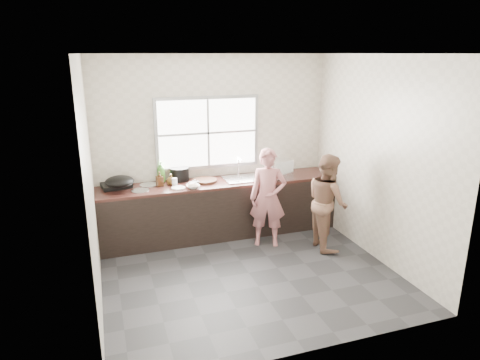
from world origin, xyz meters
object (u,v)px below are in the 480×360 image
object	(u,v)px
bottle_green	(161,172)
pot_lid_right	(149,185)
pot_lid_left	(140,191)
bowl_crabs	(273,178)
cutting_board	(205,181)
bowl_mince	(193,187)
woman	(268,201)
wok	(120,182)
burner	(116,185)
person_side	(328,202)
glass_jar	(175,182)
black_pot	(180,174)
bottle_brown_short	(171,180)
bottle_brown_tall	(160,179)
bowl_held	(258,180)
dish_rack	(279,168)
plate_food	(178,188)

from	to	relation	value
bottle_green	pot_lid_right	world-z (taller)	bottle_green
pot_lid_left	bowl_crabs	bearing A→B (deg)	-2.98
cutting_board	bowl_mince	world-z (taller)	bowl_mince
woman	pot_lid_left	world-z (taller)	woman
pot_lid_left	bowl_mince	bearing A→B (deg)	-8.54
cutting_board	bowl_mince	distance (m)	0.35
wok	cutting_board	bearing A→B (deg)	2.58
bowl_mince	burner	bearing A→B (deg)	157.57
person_side	pot_lid_right	xyz separation A→B (m)	(-2.36, 1.03, 0.18)
glass_jar	pot_lid_left	size ratio (longest dim) A/B	0.45
black_pot	bottle_brown_short	bearing A→B (deg)	-132.64
woman	person_side	bearing A→B (deg)	-0.87
bottle_brown_tall	person_side	bearing A→B (deg)	-23.38
burner	wok	world-z (taller)	wok
person_side	bowl_crabs	distance (m)	0.91
woman	glass_jar	distance (m)	1.38
bottle_brown_tall	glass_jar	world-z (taller)	bottle_brown_tall
bowl_crabs	bowl_held	xyz separation A→B (m)	(-0.25, -0.01, -0.00)
black_pot	glass_jar	world-z (taller)	black_pot
bottle_brown_tall	woman	bearing A→B (deg)	-23.15
bowl_mince	wok	size ratio (longest dim) A/B	0.48
bowl_mince	burner	distance (m)	1.12
woman	burner	world-z (taller)	woman
bowl_held	black_pot	size ratio (longest dim) A/B	0.64
bowl_crabs	wok	size ratio (longest dim) A/B	0.46
woman	bowl_held	distance (m)	0.41
cutting_board	dish_rack	xyz separation A→B (m)	(1.16, -0.11, 0.12)
woman	black_pot	world-z (taller)	woman
bowl_mince	bowl_held	world-z (taller)	bowl_held
bottle_brown_tall	plate_food	bearing A→B (deg)	-43.04
bottle_brown_short	dish_rack	bearing A→B (deg)	-3.95
bowl_crabs	bottle_brown_tall	world-z (taller)	bottle_brown_tall
bottle_brown_short	glass_jar	size ratio (longest dim) A/B	1.36
woman	burner	distance (m)	2.20
glass_jar	dish_rack	xyz separation A→B (m)	(1.62, -0.06, 0.08)
wok	bottle_green	bearing A→B (deg)	21.21
bowl_crabs	bottle_brown_tall	bearing A→B (deg)	170.91
bowl_crabs	woman	bearing A→B (deg)	-122.38
glass_jar	burner	world-z (taller)	glass_jar
bowl_mince	black_pot	size ratio (longest dim) A/B	0.69
woman	bowl_mince	xyz separation A→B (m)	(-1.01, 0.34, 0.22)
plate_food	bottle_brown_tall	distance (m)	0.32
person_side	pot_lid_left	bearing A→B (deg)	77.89
plate_food	wok	size ratio (longest dim) A/B	0.49
bowl_held	woman	bearing A→B (deg)	-85.20
bowl_mince	pot_lid_right	distance (m)	0.67
person_side	bowl_held	size ratio (longest dim) A/B	7.74
bowl_crabs	pot_lid_right	xyz separation A→B (m)	(-1.81, 0.34, -0.02)
burner	bottle_brown_tall	bearing A→B (deg)	-14.28
woman	bottle_brown_short	world-z (taller)	woman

